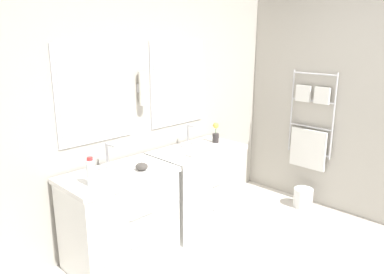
{
  "coord_description": "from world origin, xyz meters",
  "views": [
    {
      "loc": [
        -2.24,
        -0.81,
        1.9
      ],
      "look_at": [
        -0.06,
        1.37,
        1.05
      ],
      "focal_mm": 35.0,
      "sensor_mm": 36.0,
      "label": 1
    }
  ],
  "objects": [
    {
      "name": "wall_right",
      "position": [
        1.67,
        0.89,
        1.29
      ],
      "size": [
        0.13,
        3.94,
        2.6
      ],
      "color": "#B2ADA3",
      "rests_on": "ground_plane"
    },
    {
      "name": "waste_bin",
      "position": [
        1.43,
        1.07,
        0.12
      ],
      "size": [
        0.22,
        0.22,
        0.22
      ],
      "color": "silver",
      "rests_on": "ground_plane"
    },
    {
      "name": "faucet_right",
      "position": [
        0.32,
        1.79,
        0.92
      ],
      "size": [
        0.17,
        0.14,
        0.23
      ],
      "color": "silver",
      "rests_on": "vanity_right"
    },
    {
      "name": "amenity_bowl",
      "position": [
        -0.45,
        1.57,
        0.83
      ],
      "size": [
        0.11,
        0.11,
        0.06
      ],
      "color": "#4C4742",
      "rests_on": "vanity_left"
    },
    {
      "name": "vanity_right",
      "position": [
        0.32,
        1.63,
        0.41
      ],
      "size": [
        0.93,
        0.61,
        0.8
      ],
      "color": "white",
      "rests_on": "ground_plane"
    },
    {
      "name": "wall_back",
      "position": [
        -0.0,
        1.99,
        1.3
      ],
      "size": [
        4.88,
        0.15,
        2.6
      ],
      "color": "#B2ADA3",
      "rests_on": "ground_plane"
    },
    {
      "name": "toiletry_bottle",
      "position": [
        -0.92,
        1.57,
        0.91
      ],
      "size": [
        0.07,
        0.07,
        0.22
      ],
      "color": "silver",
      "rests_on": "vanity_left"
    },
    {
      "name": "flower_vase",
      "position": [
        0.62,
        1.69,
        0.9
      ],
      "size": [
        0.07,
        0.07,
        0.21
      ],
      "color": "#332D2D",
      "rests_on": "vanity_right"
    },
    {
      "name": "faucet_left",
      "position": [
        -0.63,
        1.79,
        0.92
      ],
      "size": [
        0.17,
        0.14,
        0.23
      ],
      "color": "silver",
      "rests_on": "vanity_left"
    },
    {
      "name": "soap_dish",
      "position": [
        0.12,
        1.54,
        0.82
      ],
      "size": [
        0.12,
        0.08,
        0.04
      ],
      "color": "white",
      "rests_on": "vanity_right"
    },
    {
      "name": "vanity_left",
      "position": [
        -0.63,
        1.63,
        0.41
      ],
      "size": [
        0.93,
        0.61,
        0.8
      ],
      "color": "white",
      "rests_on": "ground_plane"
    }
  ]
}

